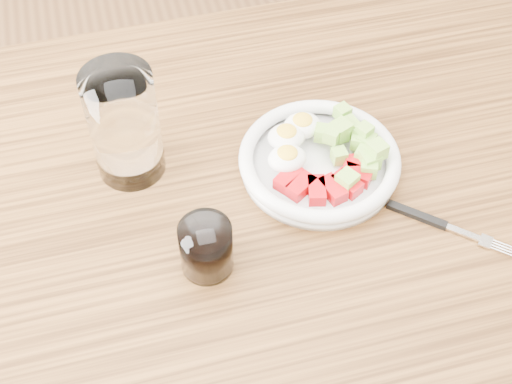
# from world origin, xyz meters

# --- Properties ---
(dining_table) EXTENTS (1.50, 0.90, 0.77)m
(dining_table) POSITION_xyz_m (0.00, 0.00, 0.67)
(dining_table) COLOR brown
(dining_table) RESTS_ON ground
(bowl) EXTENTS (0.23, 0.23, 0.06)m
(bowl) POSITION_xyz_m (0.10, 0.05, 0.79)
(bowl) COLOR silver
(bowl) RESTS_ON dining_table
(fork) EXTENTS (0.14, 0.13, 0.01)m
(fork) POSITION_xyz_m (0.22, -0.08, 0.77)
(fork) COLOR black
(fork) RESTS_ON dining_table
(water_glass) EXTENTS (0.10, 0.10, 0.17)m
(water_glass) POSITION_xyz_m (-0.16, 0.13, 0.86)
(water_glass) COLOR white
(water_glass) RESTS_ON dining_table
(coffee_glass) EXTENTS (0.07, 0.07, 0.08)m
(coffee_glass) POSITION_xyz_m (-0.10, -0.07, 0.81)
(coffee_glass) COLOR white
(coffee_glass) RESTS_ON dining_table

